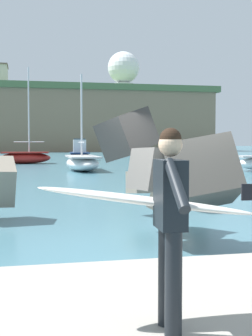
# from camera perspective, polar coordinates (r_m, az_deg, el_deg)

# --- Properties ---
(ground_plane) EXTENTS (400.00, 400.00, 0.00)m
(ground_plane) POSITION_cam_1_polar(r_m,az_deg,el_deg) (8.68, 4.90, -9.40)
(ground_plane) COLOR #42707F
(breakwater_jetty) EXTENTS (32.03, 7.27, 2.66)m
(breakwater_jetty) POSITION_cam_1_polar(r_m,az_deg,el_deg) (10.35, -0.93, -1.65)
(breakwater_jetty) COLOR #4C4944
(breakwater_jetty) RESTS_ON ground
(surfer_with_board) EXTENTS (2.11, 1.20, 1.78)m
(surfer_with_board) POSITION_cam_1_polar(r_m,az_deg,el_deg) (4.16, 4.61, -5.31)
(surfer_with_board) COLOR black
(surfer_with_board) RESTS_ON walkway_path
(boat_near_left) EXTENTS (2.10, 5.79, 6.39)m
(boat_near_left) POSITION_cam_1_polar(r_m,az_deg,el_deg) (30.76, -5.36, 0.68)
(boat_near_left) COLOR white
(boat_near_left) RESTS_ON ground
(boat_mid_left) EXTENTS (2.50, 4.55, 2.25)m
(boat_mid_left) POSITION_cam_1_polar(r_m,az_deg,el_deg) (48.88, -5.72, 1.77)
(boat_mid_left) COLOR navy
(boat_mid_left) RESTS_ON ground
(boat_mid_right) EXTENTS (4.49, 2.46, 8.38)m
(boat_mid_right) POSITION_cam_1_polar(r_m,az_deg,el_deg) (41.52, -12.22, 1.33)
(boat_mid_right) COLOR maroon
(boat_mid_right) RESTS_ON ground
(radar_dome) EXTENTS (7.26, 7.26, 9.59)m
(radar_dome) POSITION_cam_1_polar(r_m,az_deg,el_deg) (109.28, -0.31, 11.92)
(radar_dome) COLOR silver
(radar_dome) RESTS_ON headland_bluff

